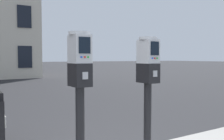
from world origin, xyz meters
name	(u,v)px	position (x,y,z in m)	size (l,w,h in m)	color
parking_meter_near_kerb	(80,80)	(-0.16, -0.30, 1.19)	(0.22, 0.25, 1.53)	black
parking_meter_twin_adjacent	(148,77)	(0.70, -0.30, 1.18)	(0.22, 0.25, 1.51)	black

